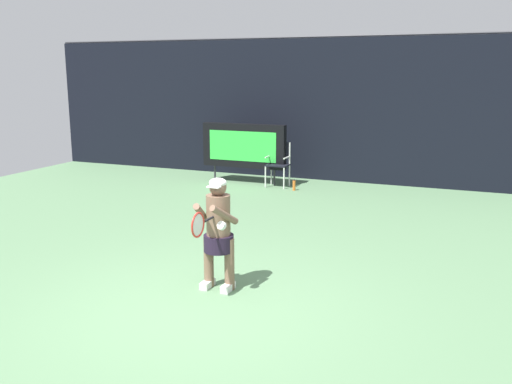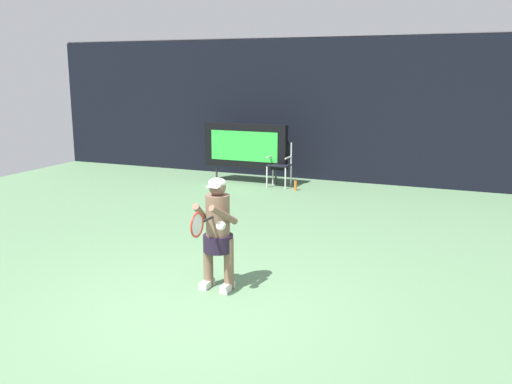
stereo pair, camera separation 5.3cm
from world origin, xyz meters
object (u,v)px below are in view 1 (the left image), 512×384
(tennis_player, at_px, (218,229))
(tennis_racket, at_px, (199,224))
(water_bottle, at_px, (294,185))
(umpire_chair, at_px, (279,161))
(scoreboard, at_px, (244,146))

(tennis_player, bearing_deg, tennis_racket, -89.90)
(tennis_racket, bearing_deg, water_bottle, 86.83)
(umpire_chair, xyz_separation_m, tennis_racket, (1.57, -7.07, 0.38))
(scoreboard, relative_size, tennis_racket, 3.65)
(umpire_chair, relative_size, water_bottle, 4.08)
(water_bottle, distance_m, tennis_player, 6.33)
(water_bottle, bearing_deg, scoreboard, 164.44)
(umpire_chair, bearing_deg, tennis_racket, -77.49)
(umpire_chair, height_order, water_bottle, umpire_chair)
(scoreboard, xyz_separation_m, tennis_player, (2.53, -6.62, -0.15))
(tennis_racket, bearing_deg, scoreboard, 97.50)
(water_bottle, xyz_separation_m, tennis_racket, (1.04, -6.72, 0.87))
(tennis_player, bearing_deg, scoreboard, 110.89)
(tennis_racket, bearing_deg, tennis_player, 78.10)
(umpire_chair, xyz_separation_m, tennis_player, (1.57, -6.55, 0.18))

